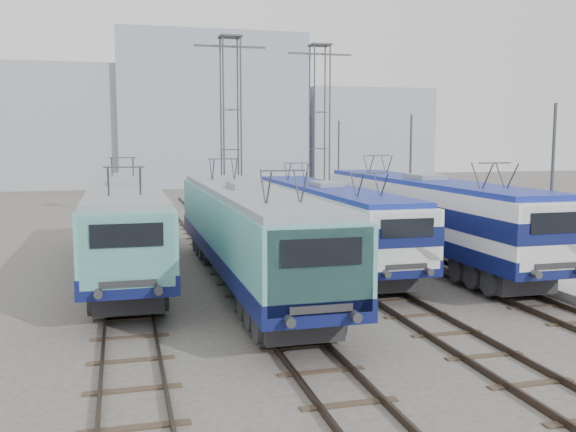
# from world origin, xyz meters

# --- Properties ---
(ground) EXTENTS (160.00, 160.00, 0.00)m
(ground) POSITION_xyz_m (0.00, 0.00, 0.00)
(ground) COLOR #514C47
(platform) EXTENTS (4.00, 70.00, 0.30)m
(platform) POSITION_xyz_m (10.20, 8.00, 0.15)
(platform) COLOR #9E9E99
(platform) RESTS_ON ground
(locomotive_far_left) EXTENTS (2.96, 18.68, 3.52)m
(locomotive_far_left) POSITION_xyz_m (-6.75, 9.18, 2.32)
(locomotive_far_left) COLOR #0D144A
(locomotive_far_left) RESTS_ON ground
(locomotive_center_left) EXTENTS (2.97, 18.77, 3.53)m
(locomotive_center_left) POSITION_xyz_m (-2.25, 5.19, 2.33)
(locomotive_center_left) COLOR #0D144A
(locomotive_center_left) RESTS_ON ground
(locomotive_center_right) EXTENTS (2.74, 17.29, 3.25)m
(locomotive_center_right) POSITION_xyz_m (2.25, 9.29, 2.21)
(locomotive_center_right) COLOR #0D144A
(locomotive_center_right) RESTS_ON ground
(locomotive_far_right) EXTENTS (2.98, 18.88, 3.55)m
(locomotive_far_right) POSITION_xyz_m (6.75, 8.39, 2.40)
(locomotive_far_right) COLOR #0D144A
(locomotive_far_right) RESTS_ON ground
(catenary_tower_west) EXTENTS (4.50, 1.20, 12.00)m
(catenary_tower_west) POSITION_xyz_m (0.00, 22.00, 6.64)
(catenary_tower_west) COLOR #3F4247
(catenary_tower_west) RESTS_ON ground
(catenary_tower_east) EXTENTS (4.50, 1.20, 12.00)m
(catenary_tower_east) POSITION_xyz_m (6.50, 24.00, 6.64)
(catenary_tower_east) COLOR #3F4247
(catenary_tower_east) RESTS_ON ground
(mast_front) EXTENTS (0.12, 0.12, 7.00)m
(mast_front) POSITION_xyz_m (8.60, 2.00, 3.50)
(mast_front) COLOR #3F4247
(mast_front) RESTS_ON ground
(mast_mid) EXTENTS (0.12, 0.12, 7.00)m
(mast_mid) POSITION_xyz_m (8.60, 14.00, 3.50)
(mast_mid) COLOR #3F4247
(mast_mid) RESTS_ON ground
(mast_rear) EXTENTS (0.12, 0.12, 7.00)m
(mast_rear) POSITION_xyz_m (8.60, 26.00, 3.50)
(mast_rear) COLOR #3F4247
(mast_rear) RESTS_ON ground
(building_west) EXTENTS (18.00, 12.00, 14.00)m
(building_west) POSITION_xyz_m (-14.00, 62.00, 7.00)
(building_west) COLOR #939BA5
(building_west) RESTS_ON ground
(building_center) EXTENTS (22.00, 14.00, 18.00)m
(building_center) POSITION_xyz_m (4.00, 62.00, 9.00)
(building_center) COLOR #8A99AB
(building_center) RESTS_ON ground
(building_east) EXTENTS (16.00, 12.00, 12.00)m
(building_east) POSITION_xyz_m (24.00, 62.00, 6.00)
(building_east) COLOR #939BA5
(building_east) RESTS_ON ground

